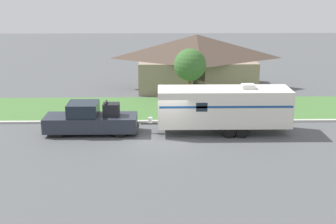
% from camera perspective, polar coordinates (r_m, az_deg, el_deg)
% --- Properties ---
extents(ground_plane, '(120.00, 120.00, 0.00)m').
position_cam_1_polar(ground_plane, '(29.04, -0.07, -3.45)').
color(ground_plane, '#515456').
extents(curb_strip, '(80.00, 0.30, 0.14)m').
position_cam_1_polar(curb_strip, '(32.58, -0.18, -1.15)').
color(curb_strip, beige).
rests_on(curb_strip, ground_plane).
extents(lawn_strip, '(80.00, 7.00, 0.03)m').
position_cam_1_polar(lawn_strip, '(36.10, -0.28, 0.46)').
color(lawn_strip, '#477538').
rests_on(lawn_strip, ground_plane).
extents(house_across_street, '(11.10, 7.08, 4.88)m').
position_cam_1_polar(house_across_street, '(42.74, 3.47, 6.30)').
color(house_across_street, gray).
rests_on(house_across_street, ground_plane).
extents(pickup_truck, '(6.02, 2.06, 2.11)m').
position_cam_1_polar(pickup_truck, '(30.47, -9.43, -0.94)').
color(pickup_truck, black).
rests_on(pickup_truck, ground_plane).
extents(travel_trailer, '(9.56, 2.48, 3.20)m').
position_cam_1_polar(travel_trailer, '(30.20, 6.81, 0.66)').
color(travel_trailer, black).
rests_on(travel_trailer, ground_plane).
extents(mailbox, '(0.48, 0.20, 1.30)m').
position_cam_1_polar(mailbox, '(33.10, 4.40, 0.75)').
color(mailbox, brown).
rests_on(mailbox, ground_plane).
extents(tree_in_yard, '(2.42, 2.42, 4.67)m').
position_cam_1_polar(tree_in_yard, '(35.15, 2.71, 5.75)').
color(tree_in_yard, brown).
rests_on(tree_in_yard, ground_plane).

